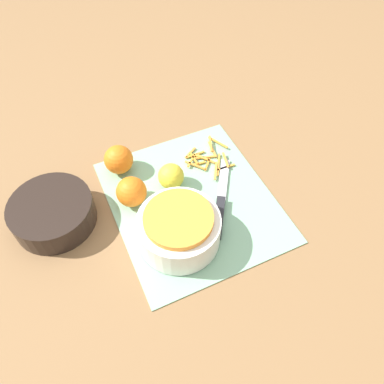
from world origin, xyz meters
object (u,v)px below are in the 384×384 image
bowl_speckled (179,228)px  knife (220,209)px  orange_left (119,160)px  lemon (171,176)px  orange_right (131,192)px  bowl_dark (53,213)px

bowl_speckled → knife: bearing=-75.5°
knife → orange_left: bearing=70.3°
orange_left → lemon: size_ratio=1.14×
knife → orange_right: size_ratio=2.99×
orange_left → lemon: 0.14m
orange_right → lemon: 0.10m
orange_left → lemon: bearing=-135.8°
orange_left → orange_right: same height
orange_right → bowl_speckled: bearing=-157.6°
lemon → orange_left: bearing=44.2°
orange_right → lemon: bearing=-85.4°
orange_right → lemon: orange_right is taller
bowl_dark → lemon: lemon is taller
lemon → orange_right: bearing=94.6°
orange_right → knife: bearing=-122.7°
bowl_speckled → knife: 0.12m
orange_left → bowl_speckled: bearing=-167.8°
lemon → bowl_dark: bearing=86.4°
bowl_speckled → knife: bowl_speckled is taller
bowl_speckled → lemon: size_ratio=2.82×
bowl_speckled → lemon: bearing=-16.4°
orange_left → bowl_dark: bearing=114.5°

